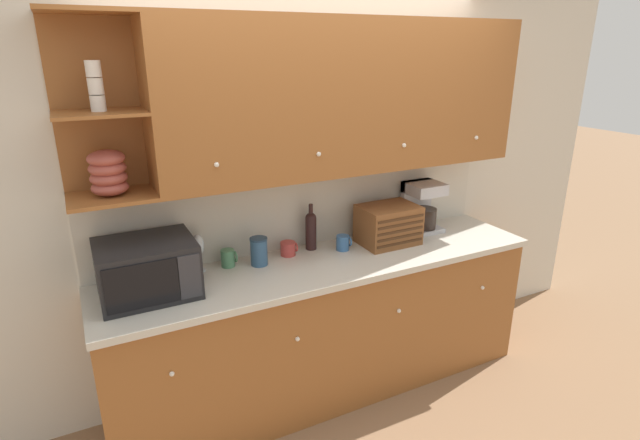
% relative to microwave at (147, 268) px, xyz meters
% --- Properties ---
extents(ground_plane, '(24.00, 24.00, 0.00)m').
position_rel_microwave_xyz_m(ground_plane, '(1.05, 0.26, -1.08)').
color(ground_plane, '#896647').
extents(wall_back, '(5.15, 0.06, 2.60)m').
position_rel_microwave_xyz_m(wall_back, '(1.05, 0.29, 0.22)').
color(wall_back, beige).
rests_on(wall_back, ground_plane).
extents(counter_unit, '(2.77, 0.63, 0.93)m').
position_rel_microwave_xyz_m(counter_unit, '(1.05, -0.04, -0.61)').
color(counter_unit, '#935628').
rests_on(counter_unit, ground_plane).
extents(backsplash_panel, '(2.75, 0.01, 0.52)m').
position_rel_microwave_xyz_m(backsplash_panel, '(1.05, 0.26, 0.11)').
color(backsplash_panel, beige).
rests_on(backsplash_panel, counter_unit).
extents(upper_cabinets, '(2.75, 0.37, 0.89)m').
position_rel_microwave_xyz_m(upper_cabinets, '(1.21, 0.09, 0.82)').
color(upper_cabinets, '#935628').
rests_on(upper_cabinets, backsplash_panel).
extents(microwave, '(0.50, 0.41, 0.29)m').
position_rel_microwave_xyz_m(microwave, '(0.00, 0.00, 0.00)').
color(microwave, black).
rests_on(microwave, counter_unit).
extents(wine_glass, '(0.07, 0.07, 0.23)m').
position_rel_microwave_xyz_m(wine_glass, '(0.31, 0.16, 0.01)').
color(wine_glass, silver).
rests_on(wine_glass, counter_unit).
extents(mug_patterned_third, '(0.09, 0.08, 0.11)m').
position_rel_microwave_xyz_m(mug_patterned_third, '(0.48, 0.15, -0.09)').
color(mug_patterned_third, '#4C845B').
rests_on(mug_patterned_third, counter_unit).
extents(storage_canister, '(0.11, 0.11, 0.17)m').
position_rel_microwave_xyz_m(storage_canister, '(0.65, 0.09, -0.06)').
color(storage_canister, '#33567A').
rests_on(storage_canister, counter_unit).
extents(mug, '(0.11, 0.10, 0.09)m').
position_rel_microwave_xyz_m(mug, '(0.87, 0.14, -0.10)').
color(mug, '#B73D38').
rests_on(mug, counter_unit).
extents(wine_bottle, '(0.07, 0.07, 0.31)m').
position_rel_microwave_xyz_m(wine_bottle, '(1.04, 0.17, -0.01)').
color(wine_bottle, black).
rests_on(wine_bottle, counter_unit).
extents(mug_blue_second, '(0.10, 0.08, 0.10)m').
position_rel_microwave_xyz_m(mug_blue_second, '(1.22, 0.06, -0.10)').
color(mug_blue_second, '#38669E').
rests_on(mug_blue_second, counter_unit).
extents(bread_box, '(0.38, 0.28, 0.26)m').
position_rel_microwave_xyz_m(bread_box, '(1.55, 0.03, -0.02)').
color(bread_box, brown).
rests_on(bread_box, counter_unit).
extents(coffee_maker, '(0.24, 0.23, 0.35)m').
position_rel_microwave_xyz_m(coffee_maker, '(1.90, 0.14, 0.03)').
color(coffee_maker, '#B7B7BC').
rests_on(coffee_maker, counter_unit).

